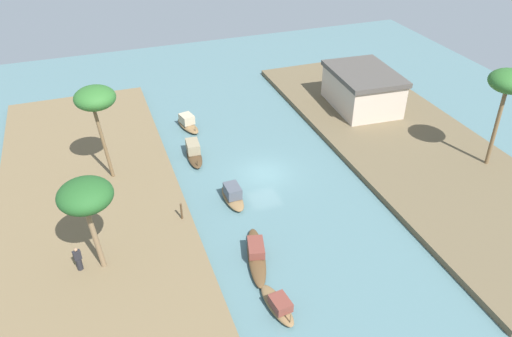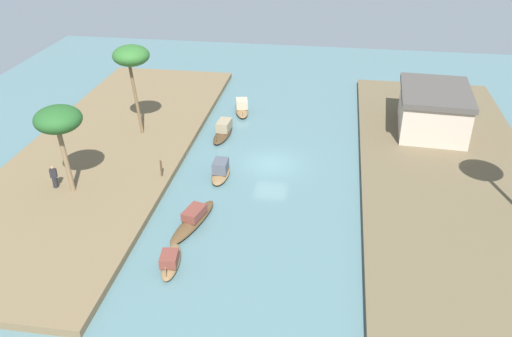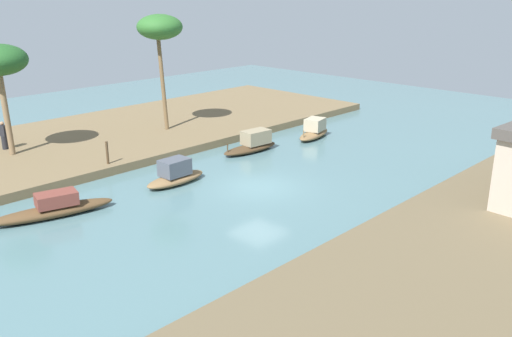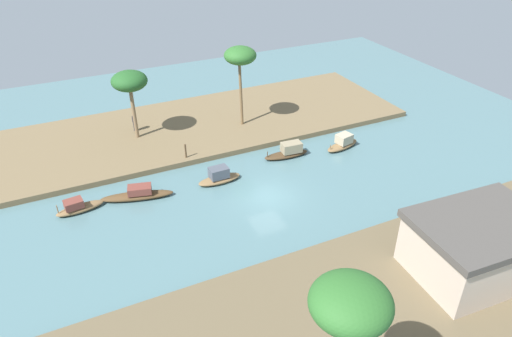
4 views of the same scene
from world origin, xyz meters
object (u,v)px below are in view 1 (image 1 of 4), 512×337
at_px(sampan_near_left_bank, 233,195).
at_px(palm_tree_left_near, 95,99).
at_px(sampan_downstream_large, 194,152).
at_px(person_on_near_bank, 78,260).
at_px(mooring_post, 181,211).
at_px(riverside_building, 362,89).
at_px(sampan_midstream, 278,305).
at_px(sampan_foreground, 188,123).
at_px(palm_tree_right_tall, 509,83).
at_px(sampan_open_hull, 256,254).
at_px(palm_tree_left_far, 85,197).

bearing_deg(sampan_near_left_bank, palm_tree_left_near, -125.17).
height_order(sampan_downstream_large, person_on_near_bank, person_on_near_bank).
bearing_deg(mooring_post, person_on_near_bank, -68.74).
relative_size(palm_tree_left_near, riverside_building, 0.93).
relative_size(sampan_midstream, mooring_post, 2.80).
xyz_separation_m(sampan_foreground, palm_tree_right_tall, (14.82, 21.03, 6.97)).
bearing_deg(sampan_open_hull, sampan_downstream_large, -162.36).
bearing_deg(sampan_foreground, person_on_near_bank, -45.82).
xyz_separation_m(sampan_downstream_large, person_on_near_bank, (10.95, -9.68, 0.75)).
height_order(sampan_midstream, palm_tree_right_tall, palm_tree_right_tall).
distance_m(mooring_post, riverside_building, 23.20).
distance_m(sampan_midstream, palm_tree_left_near, 19.01).
distance_m(sampan_open_hull, sampan_near_left_bank, 6.38).
distance_m(sampan_downstream_large, sampan_midstream, 17.52).
xyz_separation_m(sampan_midstream, sampan_near_left_bank, (-10.61, 0.67, 0.09)).
bearing_deg(sampan_near_left_bank, riverside_building, 119.97).
bearing_deg(palm_tree_right_tall, palm_tree_left_far, -87.22).
distance_m(mooring_post, palm_tree_right_tall, 25.39).
bearing_deg(palm_tree_left_near, person_on_near_bank, -15.92).
bearing_deg(sampan_foreground, palm_tree_left_far, -42.40).
bearing_deg(person_on_near_bank, palm_tree_left_near, -122.82).
distance_m(sampan_downstream_large, person_on_near_bank, 14.64).
distance_m(sampan_midstream, person_on_near_bank, 12.20).
bearing_deg(riverside_building, sampan_downstream_large, -77.11).
bearing_deg(palm_tree_left_far, sampan_downstream_large, 142.70).
distance_m(sampan_near_left_bank, riverside_building, 19.03).
xyz_separation_m(sampan_downstream_large, palm_tree_left_far, (11.11, -8.46, 5.24)).
height_order(sampan_downstream_large, sampan_midstream, sampan_downstream_large).
bearing_deg(riverside_building, palm_tree_left_near, -76.62).
relative_size(sampan_near_left_bank, palm_tree_left_far, 0.57).
height_order(person_on_near_bank, mooring_post, person_on_near_bank).
bearing_deg(palm_tree_right_tall, riverside_building, -161.26).
relative_size(sampan_midstream, palm_tree_left_far, 0.56).
relative_size(sampan_open_hull, palm_tree_left_near, 0.73).
bearing_deg(palm_tree_left_near, palm_tree_right_tall, 73.89).
height_order(sampan_open_hull, mooring_post, mooring_post).
bearing_deg(riverside_building, palm_tree_right_tall, 22.20).
xyz_separation_m(person_on_near_bank, palm_tree_left_far, (0.16, 1.22, 4.49)).
bearing_deg(palm_tree_left_near, sampan_open_hull, 33.08).
xyz_separation_m(sampan_downstream_large, sampan_midstream, (17.51, 0.57, -0.09)).
bearing_deg(sampan_foreground, sampan_open_hull, -12.72).
xyz_separation_m(sampan_open_hull, palm_tree_right_tall, (-3.62, 20.92, 7.06)).
xyz_separation_m(sampan_midstream, palm_tree_left_far, (-6.40, -9.03, 5.33)).
relative_size(sampan_open_hull, riverside_building, 0.68).
relative_size(sampan_foreground, palm_tree_left_far, 0.60).
bearing_deg(sampan_open_hull, palm_tree_right_tall, 114.02).
bearing_deg(sampan_midstream, person_on_near_bank, -129.58).
height_order(sampan_downstream_large, palm_tree_right_tall, palm_tree_right_tall).
bearing_deg(palm_tree_left_far, sampan_midstream, 54.68).
xyz_separation_m(sampan_downstream_large, mooring_post, (8.28, -2.83, 0.62)).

